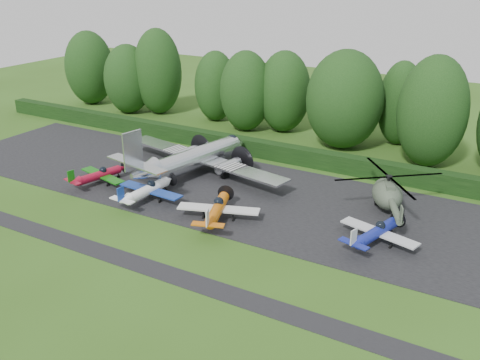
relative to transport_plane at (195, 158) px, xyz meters
The scene contains 20 objects.
ground 13.20m from the transport_plane, 65.29° to the right, with size 160.00×160.00×0.00m, color #2E5117.
apron 6.10m from the transport_plane, 18.73° to the right, with size 70.00×18.00×0.01m, color black.
taxiway_verge 18.77m from the transport_plane, 73.01° to the right, with size 70.00×2.00×0.00m, color black.
hedgerow 10.84m from the transport_plane, 59.21° to the left, with size 90.00×1.60×2.00m, color black.
transport_plane is the anchor object (origin of this frame).
light_plane_red 10.34m from the transport_plane, 136.24° to the right, with size 6.51×6.84×2.50m.
light_plane_white 8.02m from the transport_plane, 91.66° to the right, with size 7.21×7.58×2.77m.
light_plane_orange 11.73m from the transport_plane, 45.79° to the right, with size 7.54×7.92×2.90m.
light_plane_blue 22.62m from the transport_plane, 14.08° to the right, with size 6.97×7.32×2.68m.
helicopter 20.87m from the transport_plane, ahead, with size 10.63×12.44×3.42m.
tree_0 29.84m from the transport_plane, 144.17° to the left, with size 7.30×7.30×10.59m.
tree_2 27.93m from the transport_plane, 135.55° to the left, with size 7.30×7.30×13.00m.
tree_3 18.73m from the transport_plane, 101.29° to the left, with size 7.16×7.16×11.08m.
tree_4 27.88m from the transport_plane, 53.47° to the left, with size 5.64×5.64×10.79m.
tree_6 27.19m from the transport_plane, 36.73° to the left, with size 7.82×7.82×12.79m.
tree_7 20.93m from the transport_plane, 58.50° to the left, with size 9.59×9.59×12.36m.
tree_8 20.52m from the transport_plane, 86.56° to the left, with size 7.21×7.21×11.16m.
tree_10 22.73m from the transport_plane, 116.04° to the left, with size 6.17×6.17×10.29m.
tree_11 38.41m from the transport_plane, 150.61° to the left, with size 7.85×7.85×11.90m.
tree_12 29.68m from the transport_plane, 144.43° to the left, with size 6.62×6.62×9.42m.
Camera 1 is at (26.13, -33.59, 21.95)m, focal length 40.00 mm.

